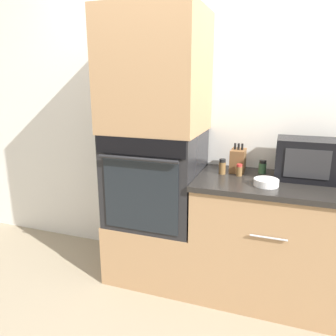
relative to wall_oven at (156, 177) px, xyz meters
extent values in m
plane|color=gray|center=(0.34, -0.30, -0.81)|extent=(12.00, 12.00, 0.00)
cube|color=silver|center=(0.34, 0.33, 0.44)|extent=(8.00, 0.05, 2.50)
cube|color=#A87F56|center=(0.00, 0.00, -0.58)|extent=(0.68, 0.60, 0.46)
cube|color=black|center=(0.00, 0.00, 0.00)|extent=(0.65, 0.59, 0.69)
cube|color=black|center=(0.00, -0.30, 0.28)|extent=(0.63, 0.01, 0.12)
cube|color=#3FBFF2|center=(0.00, -0.30, 0.28)|extent=(0.09, 0.00, 0.03)
cube|color=black|center=(0.00, -0.30, -0.05)|extent=(0.54, 0.01, 0.51)
cylinder|color=black|center=(0.00, -0.33, 0.21)|extent=(0.56, 0.02, 0.02)
cube|color=#A87F56|center=(0.00, 0.00, 0.75)|extent=(0.68, 0.60, 0.82)
cube|color=#A87F56|center=(0.84, 0.00, -0.39)|extent=(1.01, 0.60, 0.83)
cube|color=black|center=(0.84, 0.00, 0.04)|extent=(1.03, 0.63, 0.03)
cylinder|color=#B7B7BC|center=(0.84, -0.31, -0.21)|extent=(0.22, 0.01, 0.01)
cube|color=black|center=(1.06, 0.12, 0.19)|extent=(0.44, 0.26, 0.28)
cube|color=#28282B|center=(1.03, -0.02, 0.19)|extent=(0.27, 0.01, 0.19)
cube|color=brown|center=(0.58, 0.16, 0.14)|extent=(0.10, 0.16, 0.16)
cylinder|color=black|center=(0.55, 0.16, 0.24)|extent=(0.02, 0.02, 0.04)
cylinder|color=black|center=(0.58, 0.16, 0.24)|extent=(0.02, 0.02, 0.04)
cylinder|color=black|center=(0.60, 0.16, 0.24)|extent=(0.02, 0.02, 0.04)
cylinder|color=white|center=(0.80, -0.12, 0.08)|extent=(0.16, 0.16, 0.04)
cylinder|color=#427047|center=(0.75, 0.17, 0.09)|extent=(0.05, 0.05, 0.07)
cylinder|color=black|center=(0.75, 0.17, 0.14)|extent=(0.05, 0.05, 0.02)
cylinder|color=brown|center=(0.61, 0.05, 0.09)|extent=(0.04, 0.04, 0.07)
cylinder|color=red|center=(0.61, 0.05, 0.13)|extent=(0.04, 0.04, 0.02)
cylinder|color=brown|center=(0.48, 0.06, 0.10)|extent=(0.05, 0.05, 0.09)
cylinder|color=black|center=(0.48, 0.06, 0.15)|extent=(0.04, 0.04, 0.02)
camera|label=1|loc=(0.86, -2.19, 0.71)|focal=35.00mm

